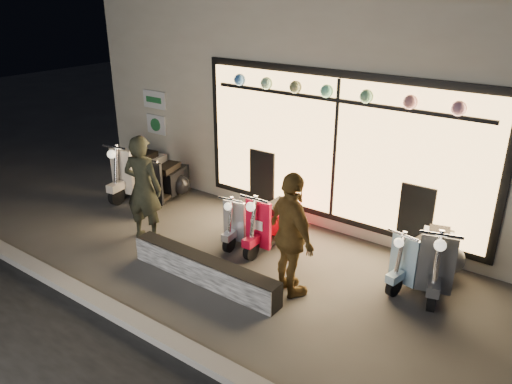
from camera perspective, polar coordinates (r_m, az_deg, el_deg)
ground at (r=8.14m, az=-3.10°, el=-8.00°), size 40.00×40.00×0.00m
kerb at (r=6.93m, az=-13.88°, el=-14.17°), size 40.00×0.25×0.12m
shop_building at (r=11.48m, az=12.85°, el=11.82°), size 10.20×6.23×4.20m
graffiti_barrier at (r=7.58m, az=-5.92°, el=-8.82°), size 2.63×0.28×0.40m
scooter_silver at (r=8.77m, az=-0.91°, el=-2.91°), size 0.51×1.26×0.90m
scooter_red at (r=8.56m, az=2.27°, el=-3.25°), size 0.47×1.42×1.02m
scooter_black at (r=10.36m, az=-10.15°, el=1.26°), size 0.72×1.51×1.08m
scooter_cream at (r=10.96m, az=-12.84°, el=2.44°), size 0.68×1.64×1.16m
scooter_blue at (r=7.92m, az=18.32°, el=-7.03°), size 0.58×1.30×0.93m
scooter_grey at (r=7.91m, az=19.91°, el=-6.78°), size 0.76×1.53×1.09m
man at (r=8.72m, az=-12.77°, el=0.44°), size 0.78×0.62×1.86m
woman at (r=6.95m, az=4.07°, el=-5.00°), size 1.16×0.92×1.84m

